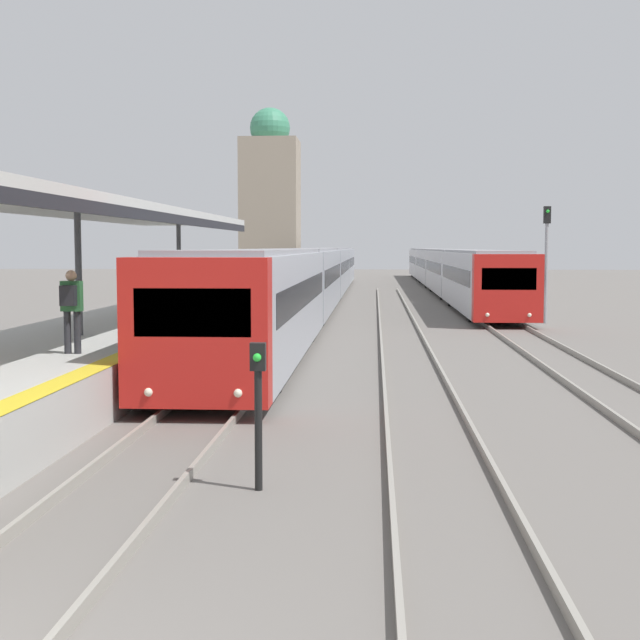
% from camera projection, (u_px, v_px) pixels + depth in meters
% --- Properties ---
extents(platform_canopy, '(4.00, 27.49, 3.16)m').
position_uv_depth(platform_canopy, '(79.00, 209.00, 21.21)').
color(platform_canopy, beige).
rests_on(platform_canopy, station_platform).
extents(person_on_platform, '(0.40, 0.40, 1.66)m').
position_uv_depth(person_on_platform, '(71.00, 304.00, 17.64)').
color(person_on_platform, '#2D2D33').
rests_on(person_on_platform, station_platform).
extents(train_near, '(2.70, 66.16, 3.09)m').
position_uv_depth(train_near, '(316.00, 273.00, 48.65)').
color(train_near, red).
rests_on(train_near, ground_plane).
extents(train_far, '(2.66, 63.92, 3.00)m').
position_uv_depth(train_far, '(444.00, 267.00, 65.60)').
color(train_far, red).
rests_on(train_far, ground_plane).
extents(signal_post_near, '(0.20, 0.21, 1.93)m').
position_uv_depth(signal_post_near, '(258.00, 400.00, 11.47)').
color(signal_post_near, black).
rests_on(signal_post_near, ground_plane).
extents(signal_mast_far, '(0.28, 0.29, 4.81)m').
position_uv_depth(signal_mast_far, '(546.00, 250.00, 36.55)').
color(signal_mast_far, gray).
rests_on(signal_mast_far, ground_plane).
extents(distant_domed_building, '(4.00, 4.00, 12.88)m').
position_uv_depth(distant_domed_building, '(270.00, 206.00, 62.86)').
color(distant_domed_building, gray).
rests_on(distant_domed_building, ground_plane).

